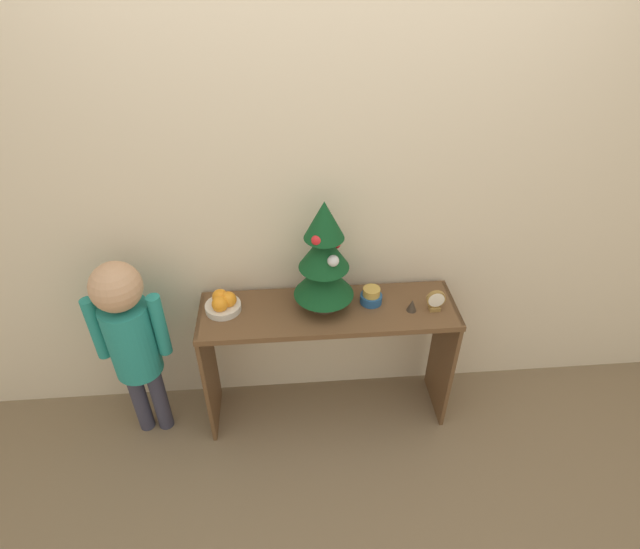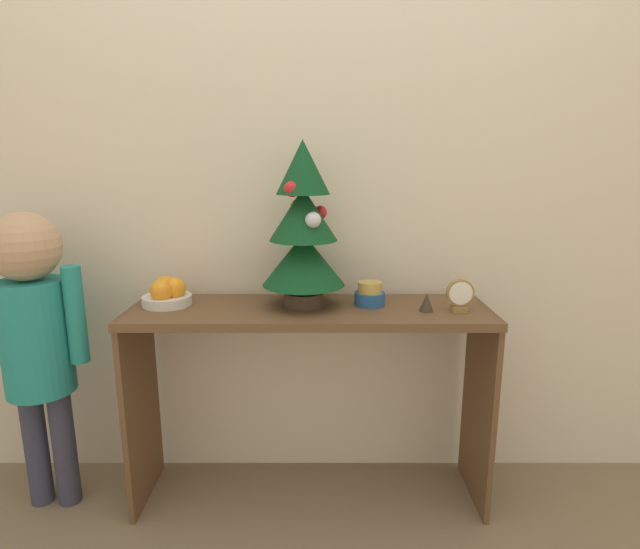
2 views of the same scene
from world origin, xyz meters
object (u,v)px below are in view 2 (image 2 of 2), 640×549
at_px(figurine, 427,302).
at_px(child_figure, 35,325).
at_px(mini_tree, 304,229).
at_px(fruit_bowl, 168,293).
at_px(singing_bowl, 371,295).
at_px(desk_clock, 461,296).

relative_size(figurine, child_figure, 0.06).
height_order(mini_tree, child_figure, mini_tree).
height_order(fruit_bowl, child_figure, child_figure).
height_order(singing_bowl, figurine, singing_bowl).
xyz_separation_m(mini_tree, fruit_bowl, (-0.49, 0.01, -0.23)).
bearing_deg(mini_tree, child_figure, -175.99).
bearing_deg(fruit_bowl, mini_tree, -0.86).
bearing_deg(fruit_bowl, child_figure, -170.73).
distance_m(desk_clock, figurine, 0.12).
height_order(fruit_bowl, desk_clock, desk_clock).
relative_size(singing_bowl, figurine, 1.69).
relative_size(singing_bowl, child_figure, 0.10).
relative_size(mini_tree, figurine, 8.93).
xyz_separation_m(singing_bowl, desk_clock, (0.30, -0.08, 0.02)).
bearing_deg(desk_clock, child_figure, 179.66).
relative_size(desk_clock, figurine, 1.75).
bearing_deg(figurine, fruit_bowl, 175.12).
distance_m(fruit_bowl, desk_clock, 1.04).
distance_m(mini_tree, figurine, 0.50).
xyz_separation_m(mini_tree, singing_bowl, (0.24, 0.01, -0.24)).
xyz_separation_m(figurine, child_figure, (-1.38, 0.01, -0.09)).
bearing_deg(child_figure, singing_bowl, 3.59).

